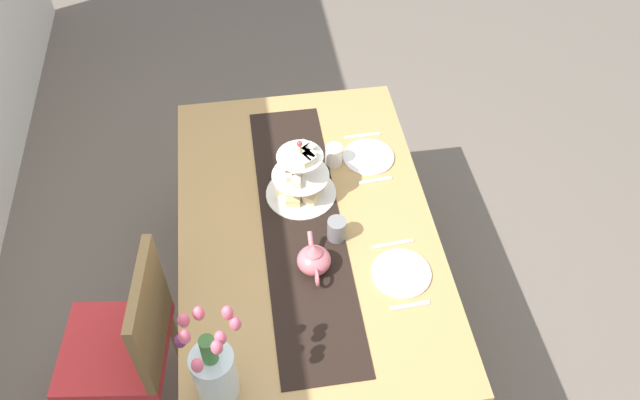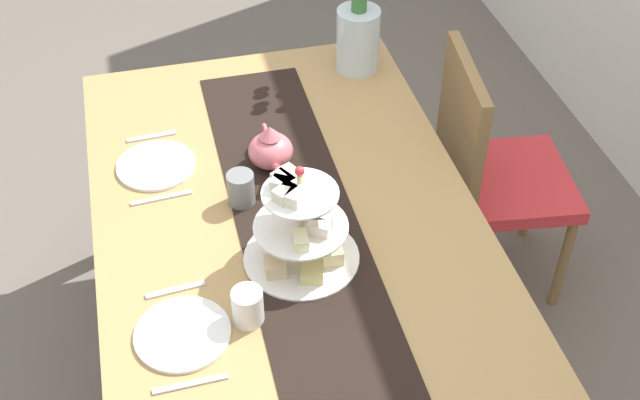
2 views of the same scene
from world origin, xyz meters
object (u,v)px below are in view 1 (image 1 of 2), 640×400
(chair_left, at_px, (129,340))
(dinner_plate_left, at_px, (401,273))
(fork_left, at_px, (410,305))
(knife_left, at_px, (393,244))
(teapot, at_px, (314,260))
(mug_white_text, at_px, (334,155))
(knife_right, at_px, (362,136))
(tiered_cake_stand, at_px, (300,178))
(tulip_vase, at_px, (214,368))
(dining_table, at_px, (307,238))
(mug_grey, at_px, (337,229))
(dinner_plate_right, at_px, (368,157))
(fork_right, at_px, (375,180))

(chair_left, relative_size, dinner_plate_left, 3.96)
(fork_left, xyz_separation_m, knife_left, (0.29, 0.00, 0.00))
(teapot, xyz_separation_m, mug_white_text, (0.56, -0.17, -0.01))
(knife_right, bearing_deg, fork_left, 180.00)
(dinner_plate_left, relative_size, knife_right, 1.35)
(teapot, relative_size, dinner_plate_left, 1.04)
(teapot, distance_m, dinner_plate_left, 0.34)
(tiered_cake_stand, xyz_separation_m, fork_left, (-0.61, -0.33, -0.10))
(fork_left, bearing_deg, tulip_vase, 107.40)
(fork_left, relative_size, mug_white_text, 1.58)
(dinner_plate_left, xyz_separation_m, knife_right, (0.79, 0.00, -0.00))
(teapot, bearing_deg, fork_left, -123.61)
(dinner_plate_left, distance_m, knife_right, 0.79)
(dining_table, relative_size, knife_left, 9.81)
(dining_table, xyz_separation_m, mug_grey, (-0.09, -0.11, 0.14))
(fork_left, height_order, dinner_plate_right, dinner_plate_right)
(tulip_vase, bearing_deg, fork_right, -39.49)
(tiered_cake_stand, relative_size, fork_left, 2.03)
(knife_left, bearing_deg, mug_white_text, 18.14)
(chair_left, xyz_separation_m, fork_left, (-0.14, -1.08, 0.23))
(tiered_cake_stand, bearing_deg, knife_left, -134.43)
(fork_right, distance_m, mug_white_text, 0.21)
(dining_table, relative_size, fork_right, 11.12)
(tulip_vase, xyz_separation_m, dinner_plate_left, (0.37, -0.71, -0.14))
(fork_right, bearing_deg, teapot, 142.29)
(teapot, distance_m, knife_left, 0.34)
(dining_table, relative_size, tulip_vase, 3.77)
(tulip_vase, xyz_separation_m, dinner_plate_right, (1.01, -0.71, -0.14))
(mug_grey, xyz_separation_m, mug_white_text, (0.42, -0.06, -0.00))
(tiered_cake_stand, relative_size, dinner_plate_left, 1.32)
(mug_grey, bearing_deg, chair_left, 104.21)
(fork_right, bearing_deg, knife_left, 180.00)
(fork_right, relative_size, mug_grey, 1.58)
(tulip_vase, bearing_deg, tiered_cake_stand, -24.58)
(dining_table, relative_size, teapot, 7.00)
(fork_left, distance_m, fork_right, 0.64)
(tulip_vase, bearing_deg, mug_grey, -40.46)
(tulip_vase, xyz_separation_m, mug_white_text, (1.00, -0.55, -0.10))
(chair_left, relative_size, knife_left, 5.35)
(mug_grey, distance_m, mug_white_text, 0.42)
(chair_left, height_order, tiered_cake_stand, tiered_cake_stand)
(tulip_vase, xyz_separation_m, fork_right, (0.87, -0.71, -0.14))
(dinner_plate_left, relative_size, mug_grey, 2.42)
(tulip_vase, xyz_separation_m, fork_left, (0.22, -0.71, -0.14))
(chair_left, distance_m, dinner_plate_right, 1.28)
(dinner_plate_left, distance_m, mug_white_text, 0.65)
(tiered_cake_stand, xyz_separation_m, tulip_vase, (-0.84, 0.38, 0.05))
(chair_left, height_order, tulip_vase, tulip_vase)
(dining_table, height_order, mug_grey, mug_grey)
(dinner_plate_right, bearing_deg, chair_left, 120.96)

